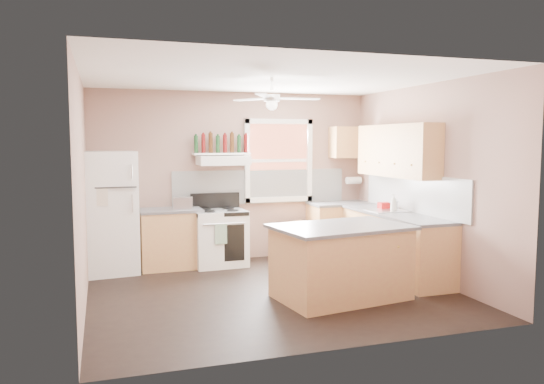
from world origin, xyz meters
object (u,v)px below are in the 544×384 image
object	(u,v)px
island	(341,263)
toaster	(183,203)
stove	(219,238)
cart	(296,242)
refrigerator	(109,212)

from	to	relation	value
island	toaster	bearing A→B (deg)	118.07
stove	cart	distance (m)	1.29
stove	cart	world-z (taller)	stove
stove	island	size ratio (longest dim) A/B	0.57
toaster	stove	xyz separation A→B (m)	(0.55, 0.01, -0.56)
refrigerator	stove	xyz separation A→B (m)	(1.62, -0.03, -0.46)
cart	toaster	bearing A→B (deg)	156.39
refrigerator	toaster	size ratio (longest dim) A/B	6.34
refrigerator	stove	world-z (taller)	refrigerator
refrigerator	cart	world-z (taller)	refrigerator
toaster	refrigerator	bearing A→B (deg)	-170.77
stove	refrigerator	bearing A→B (deg)	176.91
refrigerator	stove	bearing A→B (deg)	-6.94
toaster	cart	world-z (taller)	toaster
toaster	island	xyz separation A→B (m)	(1.60, -2.14, -0.56)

